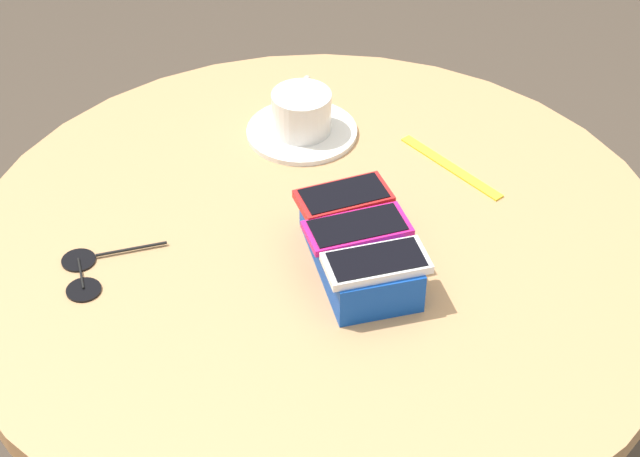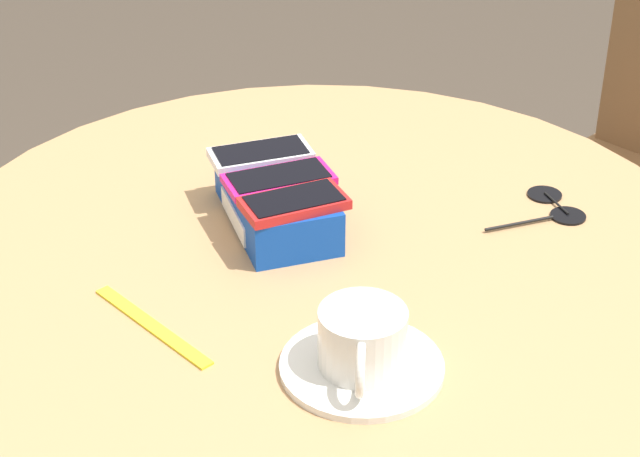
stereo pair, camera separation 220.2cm
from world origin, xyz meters
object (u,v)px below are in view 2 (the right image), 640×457
at_px(phone_box, 276,202).
at_px(phone_white, 261,154).
at_px(round_table, 320,316).
at_px(lanyard_strap, 152,326).
at_px(phone_red, 295,203).
at_px(sunglasses, 552,207).
at_px(saucer, 362,366).
at_px(coffee_cup, 362,339).
at_px(phone_magenta, 279,179).

relative_size(phone_box, phone_white, 1.63).
bearing_deg(round_table, lanyard_strap, -71.26).
distance_m(phone_white, phone_red, 0.14).
bearing_deg(sunglasses, lanyard_strap, -86.74).
bearing_deg(sunglasses, phone_white, -119.24).
relative_size(phone_box, sunglasses, 1.50).
xyz_separation_m(phone_red, saucer, (0.24, -0.03, -0.06)).
bearing_deg(coffee_cup, phone_red, 172.22).
height_order(phone_box, sunglasses, phone_box).
bearing_deg(phone_red, sunglasses, 81.91).
bearing_deg(phone_box, phone_red, -4.21).
bearing_deg(phone_red, phone_box, 175.79).
xyz_separation_m(coffee_cup, sunglasses, (-0.19, 0.37, -0.04)).
distance_m(round_table, sunglasses, 0.33).
relative_size(phone_white, sunglasses, 0.92).
bearing_deg(phone_red, phone_white, 174.83).
xyz_separation_m(phone_box, lanyard_strap, (0.15, -0.21, -0.03)).
relative_size(phone_white, saucer, 0.79).
bearing_deg(phone_magenta, phone_white, 176.38).
xyz_separation_m(round_table, phone_red, (0.00, -0.03, 0.17)).
height_order(coffee_cup, sunglasses, coffee_cup).
relative_size(coffee_cup, sunglasses, 0.80).
bearing_deg(lanyard_strap, phone_white, 134.80).
bearing_deg(sunglasses, phone_box, -109.25).
bearing_deg(phone_red, saucer, -7.56).
bearing_deg(phone_magenta, phone_red, -6.81).
height_order(phone_box, lanyard_strap, phone_box).
bearing_deg(sunglasses, round_table, -99.19).
xyz_separation_m(phone_white, sunglasses, (0.18, 0.33, -0.06)).
bearing_deg(phone_white, lanyard_strap, -45.20).
distance_m(phone_box, phone_magenta, 0.03).
xyz_separation_m(phone_red, sunglasses, (0.05, 0.34, -0.06)).
xyz_separation_m(saucer, lanyard_strap, (-0.16, -0.17, -0.00)).
height_order(round_table, phone_red, phone_red).
height_order(saucer, lanyard_strap, saucer).
bearing_deg(phone_white, phone_magenta, -3.62).
bearing_deg(lanyard_strap, phone_red, 111.27).
bearing_deg(saucer, phone_magenta, 172.60).
bearing_deg(phone_box, round_table, 22.98).
bearing_deg(coffee_cup, saucer, 151.17).
distance_m(coffee_cup, lanyard_strap, 0.24).
bearing_deg(phone_white, sunglasses, 60.76).
distance_m(phone_box, sunglasses, 0.35).
bearing_deg(phone_white, phone_box, -6.15).
bearing_deg(phone_white, round_table, 9.08).
height_order(phone_red, lanyard_strap, phone_red).
distance_m(saucer, coffee_cup, 0.04).
height_order(phone_box, phone_white, phone_white).
bearing_deg(sunglasses, saucer, -62.71).
distance_m(coffee_cup, sunglasses, 0.42).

